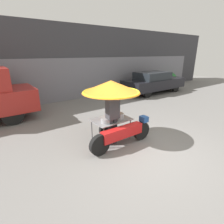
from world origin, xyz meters
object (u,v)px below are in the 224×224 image
(vendor_person, at_px, (113,115))
(parked_car, at_px, (154,82))
(vendor_motorcycle_cart, at_px, (113,96))
(potted_plant, at_px, (171,78))

(vendor_person, xyz_separation_m, parked_car, (6.64, 4.24, -0.20))
(vendor_motorcycle_cart, xyz_separation_m, vendor_person, (-0.15, -0.20, -0.50))
(vendor_motorcycle_cart, xyz_separation_m, parked_car, (6.49, 4.04, -0.70))
(vendor_motorcycle_cart, height_order, vendor_person, vendor_motorcycle_cart)
(vendor_motorcycle_cart, distance_m, vendor_person, 0.56)
(vendor_person, bearing_deg, parked_car, 32.57)
(vendor_motorcycle_cart, bearing_deg, vendor_person, -125.86)
(potted_plant, bearing_deg, parked_car, -162.17)
(vendor_motorcycle_cart, relative_size, vendor_person, 1.29)
(vendor_person, bearing_deg, vendor_motorcycle_cart, 54.14)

